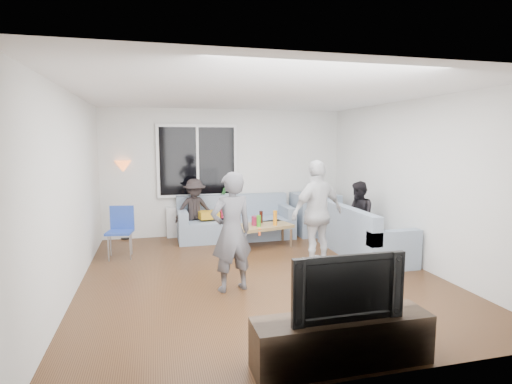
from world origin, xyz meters
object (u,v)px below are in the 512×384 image
object	(u,v)px
sofa_back_section	(236,217)
player_right	(317,213)
spectator_back	(195,210)
television	(344,285)
side_chair	(120,233)
sofa_right_section	(364,230)
player_left	(231,232)
spectator_right	(358,217)
floor_lamp	(124,200)
tv_console	(342,340)
coffee_table	(261,235)

from	to	relation	value
sofa_back_section	player_right	bearing A→B (deg)	-66.28
spectator_back	sofa_back_section	bearing A→B (deg)	-12.23
sofa_back_section	television	size ratio (longest dim) A/B	2.27
side_chair	spectator_back	world-z (taller)	spectator_back
sofa_back_section	side_chair	bearing A→B (deg)	-157.98
sofa_right_section	player_left	bearing A→B (deg)	113.44
sofa_right_section	spectator_right	distance (m)	0.29
player_left	floor_lamp	bearing A→B (deg)	-78.33
sofa_back_section	sofa_right_section	bearing A→B (deg)	-41.23
sofa_right_section	spectator_right	xyz separation A→B (m)	(0.00, 0.22, 0.20)
television	sofa_right_section	bearing A→B (deg)	58.06
sofa_right_section	tv_console	distance (m)	3.65
floor_lamp	side_chair	bearing A→B (deg)	-90.00
coffee_table	spectator_right	world-z (taller)	spectator_right
side_chair	tv_console	size ratio (longest dim) A/B	0.54
sofa_back_section	tv_console	distance (m)	4.77
sofa_right_section	player_left	size ratio (longest dim) A/B	1.27
coffee_table	spectator_right	distance (m)	1.80
tv_console	side_chair	bearing A→B (deg)	118.81
coffee_table	spectator_back	world-z (taller)	spectator_back
floor_lamp	player_right	distance (m)	3.97
sofa_right_section	floor_lamp	size ratio (longest dim) A/B	1.28
spectator_back	tv_console	world-z (taller)	spectator_back
coffee_table	sofa_back_section	bearing A→B (deg)	116.93
player_right	floor_lamp	bearing A→B (deg)	-58.25
player_right	coffee_table	bearing A→B (deg)	-86.47
tv_console	floor_lamp	bearing A→B (deg)	112.15
side_chair	spectator_right	bearing A→B (deg)	2.45
floor_lamp	tv_console	xyz separation A→B (m)	(2.14, -5.27, -0.56)
spectator_right	floor_lamp	bearing A→B (deg)	-103.78
tv_console	sofa_back_section	bearing A→B (deg)	89.90
player_left	tv_console	xyz separation A→B (m)	(0.60, -1.99, -0.56)
sofa_right_section	player_right	xyz separation A→B (m)	(-1.02, -0.36, 0.41)
player_right	television	size ratio (longest dim) A/B	1.65
spectator_right	tv_console	xyz separation A→B (m)	(-1.93, -3.30, -0.41)
sofa_right_section	tv_console	xyz separation A→B (m)	(-1.93, -3.09, -0.20)
player_right	tv_console	size ratio (longest dim) A/B	1.04
player_left	television	size ratio (longest dim) A/B	1.55
player_left	player_right	bearing A→B (deg)	-167.41
spectator_right	sofa_back_section	bearing A→B (deg)	-115.42
side_chair	spectator_back	bearing A→B (deg)	44.67
player_right	tv_console	xyz separation A→B (m)	(-0.90, -2.73, -0.61)
sofa_right_section	player_left	world-z (taller)	player_left
side_chair	floor_lamp	world-z (taller)	floor_lamp
sofa_back_section	coffee_table	size ratio (longest dim) A/B	2.09
spectator_back	tv_console	size ratio (longest dim) A/B	0.76
side_chair	spectator_right	size ratio (longest dim) A/B	0.69
player_left	television	distance (m)	2.08
sofa_back_section	television	bearing A→B (deg)	-90.10
sofa_back_section	spectator_back	bearing A→B (deg)	177.88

